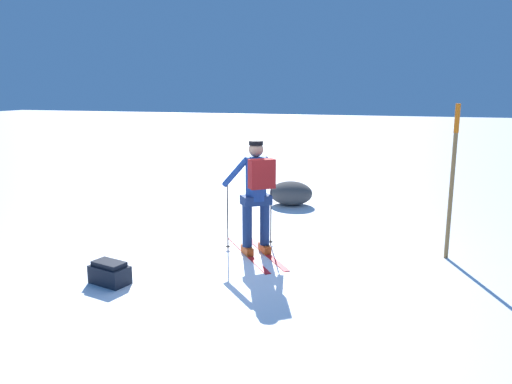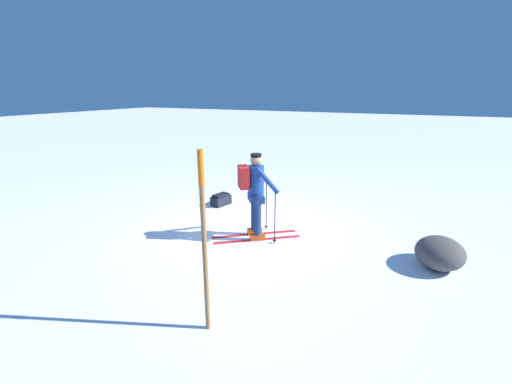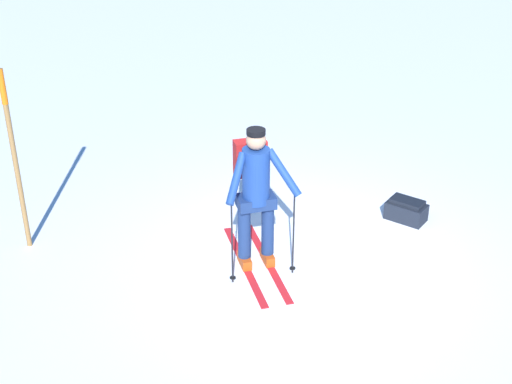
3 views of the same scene
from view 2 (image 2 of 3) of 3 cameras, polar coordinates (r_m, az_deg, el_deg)
The scene contains 5 objects.
ground_plane at distance 7.58m, azimuth -0.51°, elevation -5.96°, with size 80.00×80.00×0.00m, color white.
skier at distance 6.77m, azimuth -0.24°, elevation 0.28°, with size 1.38×1.65×1.75m.
dropped_backpack at distance 9.05m, azimuth -5.86°, elevation -1.28°, with size 0.57×0.41×0.30m.
trail_marker at distance 4.06m, azimuth -8.69°, elevation -6.56°, with size 0.07×0.07×2.30m.
rock_boulder at distance 6.69m, azimuth 28.31°, elevation -8.90°, with size 0.94×0.80×0.52m, color #474442.
Camera 2 is at (-6.28, -3.09, 2.92)m, focal length 24.00 mm.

